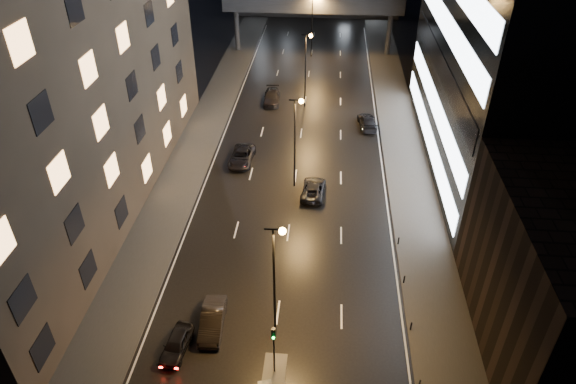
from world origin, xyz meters
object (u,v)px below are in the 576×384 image
Objects in this scene: car_away_d at (272,97)px; car_toward_b at (367,121)px; car_toward_a at (313,189)px; car_away_b at (212,320)px; car_away_c at (242,156)px; car_away_a at (177,344)px.

car_away_d is 1.04× the size of car_toward_b.
car_toward_a is (6.80, -22.40, -0.09)m from car_away_d.
car_away_b is 0.95× the size of car_toward_a.
car_away_b is at bearing 63.31° from car_toward_b.
car_away_d is (1.67, 16.55, 0.03)m from car_away_c.
car_away_c is (-1.59, 24.29, -0.03)m from car_away_b.
car_away_c is at bearing -30.24° from car_toward_a.
car_away_d reaches higher than car_toward_a.
car_away_a is at bearing 70.78° from car_toward_a.
car_away_a is 0.83× the size of car_away_b.
car_away_a is 26.61m from car_away_c.
car_away_c is 1.01× the size of car_away_d.
car_away_a is 3.18m from car_away_b.
car_toward_a is 17.13m from car_toward_b.
car_away_b reaches higher than car_away_c.
car_away_c reaches higher than car_toward_a.
car_away_c is 17.87m from car_toward_b.
car_toward_b is (6.28, 15.93, 0.06)m from car_toward_a.
car_away_c is at bearing 90.64° from car_away_b.
car_toward_b reaches higher than car_away_a.
car_away_d is at bearing 86.78° from car_away_b.
car_away_a is 0.76× the size of car_toward_b.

